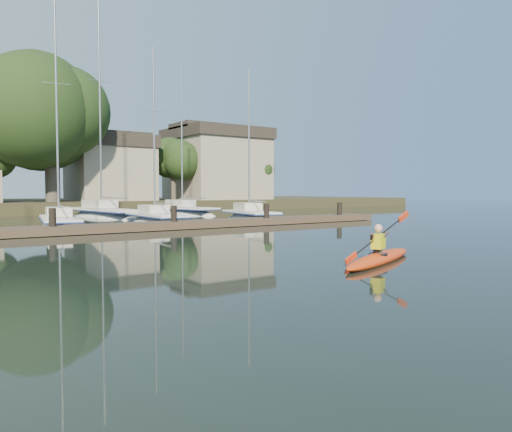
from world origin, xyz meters
TOP-DOWN VIEW (x-y plane):
  - ground at (0.00, 0.00)m, footprint 160.00×160.00m
  - kayak at (2.27, -0.30)m, footprint 4.60×2.33m
  - dock at (0.00, 14.00)m, footprint 34.00×2.00m
  - sailboat_2 at (-1.60, 18.52)m, footprint 3.26×8.24m
  - sailboat_3 at (4.10, 18.68)m, footprint 2.25×7.40m
  - sailboat_4 at (10.65, 18.07)m, footprint 3.08×6.93m
  - sailboat_6 at (3.46, 26.48)m, footprint 3.45×10.86m
  - sailboat_7 at (10.13, 26.73)m, footprint 3.50×8.38m
  - shore at (1.61, 40.29)m, footprint 90.00×25.25m

SIDE VIEW (x-z plane):
  - sailboat_6 at x=3.46m, z-range -8.68..8.29m
  - sailboat_7 at x=10.13m, z-range -6.75..6.36m
  - sailboat_4 at x=10.65m, z-range -5.87..5.50m
  - sailboat_3 at x=4.10m, z-range -6.07..5.72m
  - sailboat_2 at x=-1.60m, z-range -6.82..6.48m
  - ground at x=0.00m, z-range 0.00..0.00m
  - kayak at x=2.27m, z-range -0.57..0.93m
  - dock at x=0.00m, z-range -0.70..1.10m
  - shore at x=1.61m, z-range -3.15..9.60m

